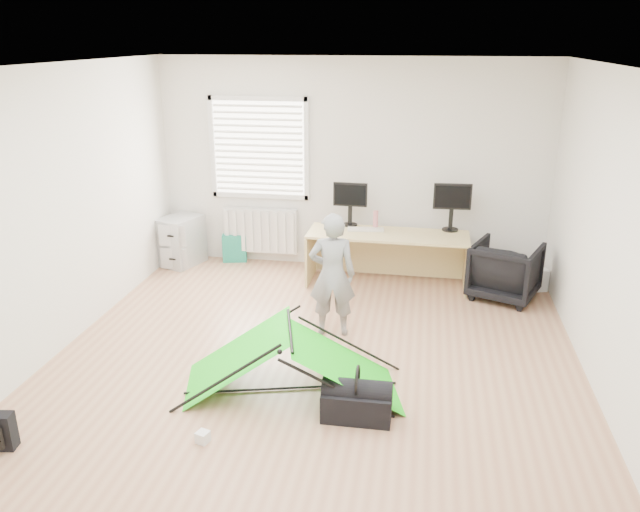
% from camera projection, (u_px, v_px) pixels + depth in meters
% --- Properties ---
extents(ground, '(5.50, 5.50, 0.00)m').
position_uv_depth(ground, '(313.00, 365.00, 5.88)').
color(ground, tan).
rests_on(ground, ground).
extents(back_wall, '(5.00, 0.02, 2.70)m').
position_uv_depth(back_wall, '(351.00, 166.00, 7.98)').
color(back_wall, silver).
rests_on(back_wall, ground).
extents(window, '(1.20, 0.06, 1.20)m').
position_uv_depth(window, '(259.00, 148.00, 8.07)').
color(window, silver).
rests_on(window, back_wall).
extents(radiator, '(1.00, 0.12, 0.60)m').
position_uv_depth(radiator, '(261.00, 230.00, 8.40)').
color(radiator, silver).
rests_on(radiator, back_wall).
extents(desk, '(1.95, 0.65, 0.66)m').
position_uv_depth(desk, '(387.00, 259.00, 7.67)').
color(desk, tan).
rests_on(desk, ground).
extents(filing_cabinet, '(0.59, 0.67, 0.65)m').
position_uv_depth(filing_cabinet, '(181.00, 241.00, 8.37)').
color(filing_cabinet, '#AEB1B4').
rests_on(filing_cabinet, ground).
extents(monitor_left, '(0.43, 0.11, 0.41)m').
position_uv_depth(monitor_left, '(350.00, 210.00, 7.81)').
color(monitor_left, black).
rests_on(monitor_left, desk).
extents(monitor_right, '(0.46, 0.12, 0.43)m').
position_uv_depth(monitor_right, '(451.00, 213.00, 7.61)').
color(monitor_right, black).
rests_on(monitor_right, desk).
extents(keyboard, '(0.46, 0.20, 0.02)m').
position_uv_depth(keyboard, '(366.00, 229.00, 7.68)').
color(keyboard, beige).
rests_on(keyboard, desk).
extents(thermos, '(0.07, 0.07, 0.22)m').
position_uv_depth(thermos, '(376.00, 220.00, 7.73)').
color(thermos, '#CA7178').
rests_on(thermos, desk).
extents(office_chair, '(0.94, 0.96, 0.67)m').
position_uv_depth(office_chair, '(505.00, 271.00, 7.28)').
color(office_chair, black).
rests_on(office_chair, ground).
extents(person, '(0.51, 0.37, 1.30)m').
position_uv_depth(person, '(332.00, 275.00, 6.29)').
color(person, gray).
rests_on(person, ground).
extents(kite, '(2.01, 1.27, 0.58)m').
position_uv_depth(kite, '(291.00, 360.00, 5.37)').
color(kite, '#16D714').
rests_on(kite, ground).
extents(storage_crate, '(0.56, 0.46, 0.27)m').
position_uv_depth(storage_crate, '(524.00, 277.00, 7.63)').
color(storage_crate, white).
rests_on(storage_crate, ground).
extents(tote_bag, '(0.34, 0.21, 0.38)m').
position_uv_depth(tote_bag, '(235.00, 248.00, 8.51)').
color(tote_bag, '#1C866B').
rests_on(tote_bag, ground).
extents(white_box, '(0.11, 0.11, 0.09)m').
position_uv_depth(white_box, '(203.00, 437.00, 4.75)').
color(white_box, silver).
rests_on(white_box, ground).
extents(duffel_bag, '(0.56, 0.29, 0.24)m').
position_uv_depth(duffel_bag, '(357.00, 405.00, 5.03)').
color(duffel_bag, black).
rests_on(duffel_bag, ground).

